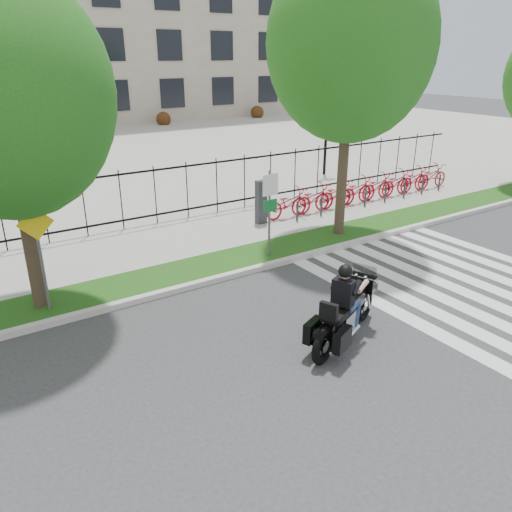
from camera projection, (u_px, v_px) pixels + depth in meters
ground at (334, 346)px, 10.32m from camera, size 120.00×120.00×0.00m
curb at (232, 275)px, 13.47m from camera, size 60.00×0.20×0.15m
grass_verge at (217, 265)px, 14.12m from camera, size 60.00×1.50×0.15m
sidewalk at (179, 239)px, 16.06m from camera, size 60.00×3.50×0.15m
plaza at (52, 155)px, 29.65m from camera, size 80.00×34.00×0.10m
crosswalk_stripes at (476, 290)px, 12.78m from camera, size 5.70×8.00×0.01m
iron_fence at (155, 195)px, 17.01m from camera, size 30.00×0.06×2.00m
lamp_post_right at (327, 109)px, 23.50m from camera, size 1.06×0.70×4.25m
street_tree_1 at (3, 95)px, 9.93m from camera, size 4.41×4.41×7.24m
street_tree_2 at (351, 44)px, 14.28m from camera, size 4.90×4.90×8.57m
bike_share_station at (366, 189)px, 19.72m from camera, size 10.06×0.88×1.50m
sign_pole_regulatory at (270, 203)px, 14.00m from camera, size 0.50×0.09×2.50m
sign_pole_warning at (39, 245)px, 10.87m from camera, size 0.78×0.09×2.49m
motorcycle_rider at (346, 310)px, 10.28m from camera, size 2.62×1.44×2.14m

